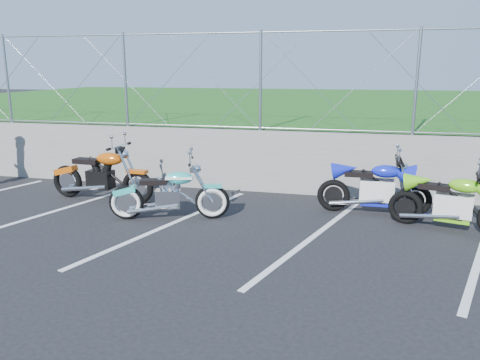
% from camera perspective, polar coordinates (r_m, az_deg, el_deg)
% --- Properties ---
extents(ground, '(90.00, 90.00, 0.00)m').
position_cam_1_polar(ground, '(7.15, -11.24, -7.74)').
color(ground, black).
rests_on(ground, ground).
extents(retaining_wall, '(30.00, 0.22, 1.30)m').
position_cam_1_polar(retaining_wall, '(10.13, -3.15, 2.62)').
color(retaining_wall, slate).
rests_on(retaining_wall, ground).
extents(grass_field, '(30.00, 20.00, 1.30)m').
position_cam_1_polar(grass_field, '(19.82, 5.25, 7.91)').
color(grass_field, '#194D14').
rests_on(grass_field, ground).
extents(chain_link_fence, '(28.00, 0.03, 2.00)m').
position_cam_1_polar(chain_link_fence, '(9.95, -3.28, 11.99)').
color(chain_link_fence, gray).
rests_on(chain_link_fence, retaining_wall).
extents(parking_lines, '(18.29, 4.31, 0.01)m').
position_cam_1_polar(parking_lines, '(7.66, 0.16, -5.99)').
color(parking_lines, silver).
rests_on(parking_lines, ground).
extents(cruiser_turquoise, '(2.03, 0.74, 1.03)m').
position_cam_1_polar(cruiser_turquoise, '(8.14, -8.44, -1.92)').
color(cruiser_turquoise, black).
rests_on(cruiser_turquoise, ground).
extents(naked_orange, '(2.25, 0.76, 1.12)m').
position_cam_1_polar(naked_orange, '(9.56, -16.40, 0.38)').
color(naked_orange, black).
rests_on(naked_orange, ground).
extents(sportbike_green, '(1.88, 0.73, 1.00)m').
position_cam_1_polar(sportbike_green, '(8.21, 24.44, -2.77)').
color(sportbike_green, black).
rests_on(sportbike_green, ground).
extents(sportbike_blue, '(1.99, 0.71, 1.03)m').
position_cam_1_polar(sportbike_blue, '(8.67, 16.17, -1.15)').
color(sportbike_blue, black).
rests_on(sportbike_blue, ground).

